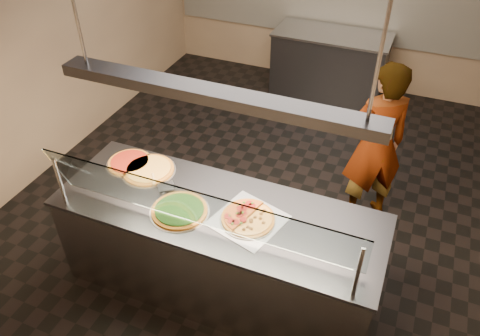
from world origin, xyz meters
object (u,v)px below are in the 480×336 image
at_px(sneeze_guard, 196,209).
at_px(worker, 375,145).
at_px(serving_counter, 219,249).
at_px(pizza_spinach, 180,210).
at_px(prep_table, 329,64).
at_px(heat_lamp_housing, 213,95).
at_px(perforated_tray, 248,220).
at_px(half_pizza_sausage, 260,221).
at_px(half_pizza_pepperoni, 236,214).
at_px(pizza_tomato, 130,162).
at_px(pizza_spatula, 159,182).
at_px(pizza_cheese, 149,170).

distance_m(sneeze_guard, worker, 2.09).
height_order(serving_counter, pizza_spinach, pizza_spinach).
relative_size(prep_table, heat_lamp_housing, 0.70).
bearing_deg(perforated_tray, serving_counter, 173.96).
xyz_separation_m(pizza_spinach, prep_table, (0.25, 4.01, -0.48)).
height_order(half_pizza_sausage, heat_lamp_housing, heat_lamp_housing).
height_order(sneeze_guard, half_pizza_pepperoni, sneeze_guard).
xyz_separation_m(serving_counter, half_pizza_pepperoni, (0.17, -0.03, 0.50)).
height_order(perforated_tray, half_pizza_sausage, half_pizza_sausage).
relative_size(serving_counter, prep_table, 1.64).
xyz_separation_m(pizza_spinach, pizza_tomato, (-0.71, 0.38, -0.00)).
bearing_deg(half_pizza_sausage, pizza_spinach, -169.83).
distance_m(serving_counter, heat_lamp_housing, 1.48).
xyz_separation_m(half_pizza_pepperoni, pizza_spatula, (-0.75, 0.11, -0.01)).
xyz_separation_m(pizza_spatula, heat_lamp_housing, (0.58, -0.08, 0.99)).
bearing_deg(heat_lamp_housing, worker, 55.58).
bearing_deg(serving_counter, half_pizza_pepperoni, -9.22).
distance_m(pizza_cheese, worker, 2.15).
relative_size(serving_counter, worker, 1.53).
distance_m(pizza_cheese, pizza_tomato, 0.22).
height_order(serving_counter, half_pizza_pepperoni, half_pizza_pepperoni).
bearing_deg(prep_table, half_pizza_pepperoni, -87.34).
distance_m(serving_counter, half_pizza_sausage, 0.61).
bearing_deg(prep_table, sneeze_guard, -89.89).
bearing_deg(serving_counter, sneeze_guard, -90.00).
bearing_deg(half_pizza_sausage, perforated_tray, 178.77).
distance_m(serving_counter, pizza_spinach, 0.57).
relative_size(pizza_spatula, heat_lamp_housing, 0.12).
distance_m(pizza_tomato, worker, 2.32).
distance_m(pizza_tomato, prep_table, 3.78).
xyz_separation_m(perforated_tray, prep_table, (-0.28, 3.90, -0.47)).
bearing_deg(pizza_cheese, worker, 35.38).
height_order(serving_counter, sneeze_guard, sneeze_guard).
distance_m(half_pizza_pepperoni, pizza_cheese, 0.96).
height_order(half_pizza_sausage, pizza_spinach, half_pizza_sausage).
relative_size(sneeze_guard, pizza_spinach, 5.07).
bearing_deg(sneeze_guard, perforated_tray, 49.46).
height_order(sneeze_guard, perforated_tray, sneeze_guard).
xyz_separation_m(sneeze_guard, prep_table, (-0.01, 4.21, -0.76)).
bearing_deg(pizza_tomato, half_pizza_pepperoni, -13.16).
height_order(pizza_tomato, prep_table, pizza_tomato).
height_order(serving_counter, pizza_cheese, pizza_cheese).
bearing_deg(heat_lamp_housing, half_pizza_sausage, -4.77).
distance_m(serving_counter, sneeze_guard, 0.83).
height_order(half_pizza_pepperoni, heat_lamp_housing, heat_lamp_housing).
distance_m(pizza_cheese, prep_table, 3.76).
relative_size(pizza_spinach, pizza_tomato, 1.16).
relative_size(pizza_spinach, pizza_spatula, 1.73).
relative_size(pizza_tomato, prep_table, 0.25).
distance_m(pizza_cheese, pizza_spatula, 0.22).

